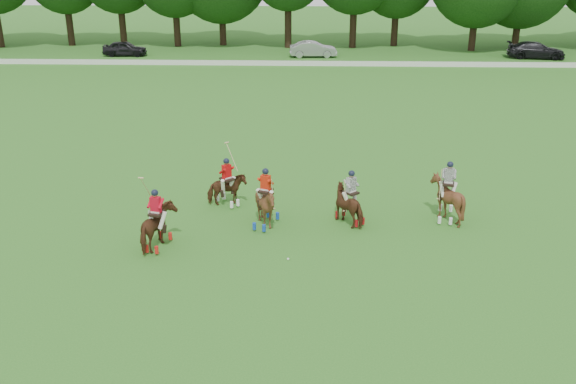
{
  "coord_description": "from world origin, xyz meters",
  "views": [
    {
      "loc": [
        2.27,
        -19.26,
        10.81
      ],
      "look_at": [
        1.46,
        4.2,
        1.4
      ],
      "focal_mm": 40.0,
      "sensor_mm": 36.0,
      "label": 1
    }
  ],
  "objects_px": {
    "car_left": "(125,48)",
    "polo_stripe_a": "(350,204)",
    "polo_red_b": "(227,189)",
    "polo_red_c": "(266,205)",
    "polo_red_a": "(158,227)",
    "polo_ball": "(288,259)",
    "polo_stripe_b": "(447,198)",
    "car_mid": "(313,49)",
    "car_right": "(536,50)"
  },
  "relations": [
    {
      "from": "polo_red_b",
      "to": "polo_ball",
      "type": "bearing_deg",
      "value": -60.9
    },
    {
      "from": "car_left",
      "to": "polo_ball",
      "type": "relative_size",
      "value": 46.14
    },
    {
      "from": "polo_red_a",
      "to": "car_right",
      "type": "bearing_deg",
      "value": 56.53
    },
    {
      "from": "car_left",
      "to": "polo_stripe_b",
      "type": "distance_m",
      "value": 44.29
    },
    {
      "from": "polo_stripe_b",
      "to": "polo_ball",
      "type": "distance_m",
      "value": 7.42
    },
    {
      "from": "car_right",
      "to": "polo_stripe_a",
      "type": "height_order",
      "value": "polo_stripe_a"
    },
    {
      "from": "car_right",
      "to": "polo_stripe_b",
      "type": "xyz_separation_m",
      "value": [
        -15.66,
        -37.56,
        0.16
      ]
    },
    {
      "from": "car_mid",
      "to": "polo_red_a",
      "type": "height_order",
      "value": "polo_red_a"
    },
    {
      "from": "car_left",
      "to": "polo_red_c",
      "type": "relative_size",
      "value": 1.7
    },
    {
      "from": "polo_red_b",
      "to": "polo_ball",
      "type": "height_order",
      "value": "polo_red_b"
    },
    {
      "from": "car_right",
      "to": "polo_red_c",
      "type": "height_order",
      "value": "polo_red_c"
    },
    {
      "from": "polo_red_a",
      "to": "polo_stripe_a",
      "type": "distance_m",
      "value": 7.64
    },
    {
      "from": "car_left",
      "to": "polo_stripe_a",
      "type": "distance_m",
      "value": 42.78
    },
    {
      "from": "polo_red_a",
      "to": "polo_stripe_b",
      "type": "distance_m",
      "value": 11.54
    },
    {
      "from": "car_mid",
      "to": "car_right",
      "type": "height_order",
      "value": "car_right"
    },
    {
      "from": "polo_red_b",
      "to": "polo_red_c",
      "type": "height_order",
      "value": "polo_red_b"
    },
    {
      "from": "polo_stripe_b",
      "to": "polo_ball",
      "type": "xyz_separation_m",
      "value": [
        -6.31,
        -3.81,
        -0.87
      ]
    },
    {
      "from": "polo_red_a",
      "to": "polo_red_c",
      "type": "distance_m",
      "value": 4.38
    },
    {
      "from": "polo_ball",
      "to": "polo_stripe_a",
      "type": "bearing_deg",
      "value": 54.26
    },
    {
      "from": "polo_stripe_a",
      "to": "car_right",
      "type": "bearing_deg",
      "value": 62.77
    },
    {
      "from": "polo_red_a",
      "to": "polo_red_c",
      "type": "bearing_deg",
      "value": 28.03
    },
    {
      "from": "car_left",
      "to": "polo_red_a",
      "type": "xyz_separation_m",
      "value": [
        12.31,
        -40.54,
        0.13
      ]
    },
    {
      "from": "car_right",
      "to": "polo_stripe_b",
      "type": "bearing_deg",
      "value": 165.55
    },
    {
      "from": "polo_red_a",
      "to": "polo_stripe_a",
      "type": "xyz_separation_m",
      "value": [
        7.22,
        2.49,
        -0.04
      ]
    },
    {
      "from": "car_right",
      "to": "polo_ball",
      "type": "distance_m",
      "value": 46.85
    },
    {
      "from": "car_mid",
      "to": "polo_red_c",
      "type": "relative_size",
      "value": 1.83
    },
    {
      "from": "polo_stripe_b",
      "to": "polo_ball",
      "type": "bearing_deg",
      "value": -148.88
    },
    {
      "from": "car_mid",
      "to": "polo_red_a",
      "type": "distance_m",
      "value": 40.96
    },
    {
      "from": "polo_red_b",
      "to": "polo_stripe_a",
      "type": "relative_size",
      "value": 1.19
    },
    {
      "from": "car_right",
      "to": "polo_red_c",
      "type": "distance_m",
      "value": 44.81
    },
    {
      "from": "polo_red_b",
      "to": "polo_stripe_b",
      "type": "distance_m",
      "value": 9.16
    },
    {
      "from": "car_mid",
      "to": "car_right",
      "type": "bearing_deg",
      "value": -93.73
    },
    {
      "from": "car_right",
      "to": "polo_red_b",
      "type": "height_order",
      "value": "polo_red_b"
    },
    {
      "from": "car_mid",
      "to": "polo_ball",
      "type": "bearing_deg",
      "value": 174.92
    },
    {
      "from": "polo_red_b",
      "to": "polo_stripe_b",
      "type": "relative_size",
      "value": 1.07
    },
    {
      "from": "car_right",
      "to": "polo_ball",
      "type": "xyz_separation_m",
      "value": [
        -21.97,
        -41.37,
        -0.72
      ]
    },
    {
      "from": "car_left",
      "to": "polo_red_c",
      "type": "xyz_separation_m",
      "value": [
        16.17,
        -38.49,
        0.19
      ]
    },
    {
      "from": "polo_red_b",
      "to": "polo_stripe_b",
      "type": "xyz_separation_m",
      "value": [
        9.08,
        -1.17,
        0.18
      ]
    },
    {
      "from": "polo_red_b",
      "to": "polo_ball",
      "type": "distance_m",
      "value": 5.74
    },
    {
      "from": "car_right",
      "to": "polo_ball",
      "type": "height_order",
      "value": "car_right"
    },
    {
      "from": "car_left",
      "to": "polo_ball",
      "type": "xyz_separation_m",
      "value": [
        17.14,
        -41.37,
        -0.66
      ]
    },
    {
      "from": "polo_red_c",
      "to": "polo_stripe_b",
      "type": "height_order",
      "value": "polo_stripe_b"
    },
    {
      "from": "polo_red_c",
      "to": "polo_stripe_a",
      "type": "height_order",
      "value": "polo_red_c"
    },
    {
      "from": "polo_stripe_b",
      "to": "car_mid",
      "type": "bearing_deg",
      "value": 98.09
    },
    {
      "from": "car_left",
      "to": "polo_ball",
      "type": "bearing_deg",
      "value": -158.56
    },
    {
      "from": "polo_red_a",
      "to": "polo_red_b",
      "type": "relative_size",
      "value": 1.08
    },
    {
      "from": "car_left",
      "to": "car_mid",
      "type": "relative_size",
      "value": 0.93
    },
    {
      "from": "car_left",
      "to": "polo_red_a",
      "type": "bearing_deg",
      "value": -164.18
    },
    {
      "from": "polo_red_c",
      "to": "polo_ball",
      "type": "bearing_deg",
      "value": -71.31
    },
    {
      "from": "car_left",
      "to": "polo_stripe_a",
      "type": "xyz_separation_m",
      "value": [
        19.53,
        -38.06,
        0.1
      ]
    }
  ]
}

